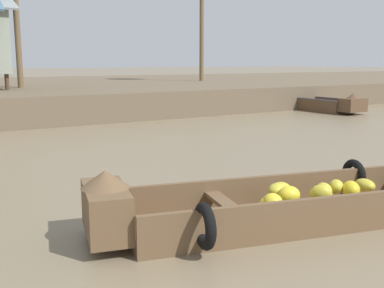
% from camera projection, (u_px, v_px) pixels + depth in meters
% --- Properties ---
extents(ground_plane, '(300.00, 300.00, 0.00)m').
position_uv_depth(ground_plane, '(89.00, 167.00, 9.26)').
color(ground_plane, '#7A6B51').
extents(banana_boat, '(5.43, 2.29, 0.87)m').
position_uv_depth(banana_boat, '(293.00, 201.00, 6.07)').
color(banana_boat, brown).
rests_on(banana_boat, ground).
extents(fishing_skiff_distant, '(1.25, 5.54, 0.85)m').
position_uv_depth(fishing_skiff_distant, '(308.00, 103.00, 20.45)').
color(fishing_skiff_distant, brown).
rests_on(fishing_skiff_distant, ground).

